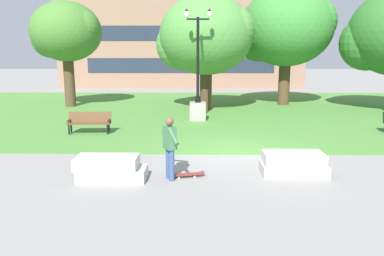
# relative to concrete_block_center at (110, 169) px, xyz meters

# --- Properties ---
(ground_plane) EXTENTS (140.00, 140.00, 0.00)m
(ground_plane) POSITION_rel_concrete_block_center_xyz_m (3.65, 2.54, -0.31)
(ground_plane) COLOR gray
(grass_lawn) EXTENTS (40.00, 20.00, 0.02)m
(grass_lawn) POSITION_rel_concrete_block_center_xyz_m (3.65, 12.54, -0.30)
(grass_lawn) COLOR #4C8438
(grass_lawn) RESTS_ON ground
(concrete_block_center) EXTENTS (1.87, 0.90, 0.64)m
(concrete_block_center) POSITION_rel_concrete_block_center_xyz_m (0.00, 0.00, 0.00)
(concrete_block_center) COLOR #BCB7B2
(concrete_block_center) RESTS_ON ground
(concrete_block_left) EXTENTS (1.80, 0.90, 0.64)m
(concrete_block_left) POSITION_rel_concrete_block_center_xyz_m (5.04, 0.48, 0.00)
(concrete_block_left) COLOR #BCB7B2
(concrete_block_left) RESTS_ON ground
(person_skateboarder) EXTENTS (0.57, 1.41, 1.71)m
(person_skateboarder) POSITION_rel_concrete_block_center_xyz_m (1.62, 0.02, 0.67)
(person_skateboarder) COLOR #384C7A
(person_skateboarder) RESTS_ON ground
(skateboard) EXTENTS (1.04, 0.42, 0.14)m
(skateboard) POSITION_rel_concrete_block_center_xyz_m (2.04, 0.21, -0.22)
(skateboard) COLOR maroon
(skateboard) RESTS_ON ground
(park_bench_near_right) EXTENTS (1.82, 0.60, 0.90)m
(park_bench_near_right) POSITION_rel_concrete_block_center_xyz_m (-2.21, 5.86, 0.23)
(park_bench_near_right) COLOR brown
(park_bench_near_right) RESTS_ON grass_lawn
(lamp_post_right) EXTENTS (1.32, 0.80, 5.46)m
(lamp_post_right) POSITION_rel_concrete_block_center_xyz_m (2.37, 9.14, 0.81)
(lamp_post_right) COLOR gray
(lamp_post_right) RESTS_ON grass_lawn
(tree_far_right) EXTENTS (5.69, 5.42, 6.68)m
(tree_far_right) POSITION_rel_concrete_block_center_xyz_m (2.79, 12.72, 4.01)
(tree_far_right) COLOR #42301E
(tree_far_right) RESTS_ON grass_lawn
(tree_far_left) EXTENTS (4.53, 4.32, 6.49)m
(tree_far_left) POSITION_rel_concrete_block_center_xyz_m (-5.81, 14.07, 4.28)
(tree_far_left) COLOR #4C3823
(tree_far_left) RESTS_ON grass_lawn
(tree_near_right) EXTENTS (6.15, 5.86, 7.47)m
(tree_near_right) POSITION_rel_concrete_block_center_xyz_m (7.97, 15.10, 4.62)
(tree_near_right) COLOR #4C3823
(tree_near_right) RESTS_ON grass_lawn
(building_facade_distant) EXTENTS (23.79, 1.03, 9.08)m
(building_facade_distant) POSITION_rel_concrete_block_center_xyz_m (0.76, 27.04, 4.23)
(building_facade_distant) COLOR #8E6B56
(building_facade_distant) RESTS_ON ground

